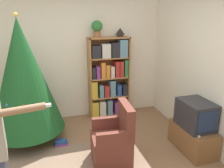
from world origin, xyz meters
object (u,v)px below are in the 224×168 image
Objects in this scene: television at (196,115)px; armchair at (114,142)px; christmas_tree at (23,77)px; bookshelf at (109,79)px; potted_plant at (97,28)px; table_lamp at (120,32)px.

television is 1.37m from armchair.
armchair is at bearing -38.67° from christmas_tree.
potted_plant reaches higher than bookshelf.
christmas_tree is 1.69m from potted_plant.
bookshelf is at bearing -177.89° from table_lamp.
potted_plant is (-0.24, 0.01, 1.09)m from bookshelf.
television is 2.20m from table_lamp.
bookshelf is 8.66× the size of table_lamp.
bookshelf is 1.95m from television.
christmas_tree is at bearing -160.84° from bookshelf.
table_lamp is at bearing 112.47° from television.
christmas_tree reaches higher than television.
table_lamp reaches higher than bookshelf.
potted_plant is (0.14, 1.59, 1.60)m from armchair.
potted_plant is 1.64× the size of table_lamp.
table_lamp is (0.63, 1.59, 1.51)m from armchair.
table_lamp reaches higher than armchair.
bookshelf is 3.07× the size of television.
television is at bearing -23.46° from christmas_tree.
television is at bearing -67.53° from table_lamp.
television is 2.83× the size of table_lamp.
christmas_tree is 11.00× the size of table_lamp.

